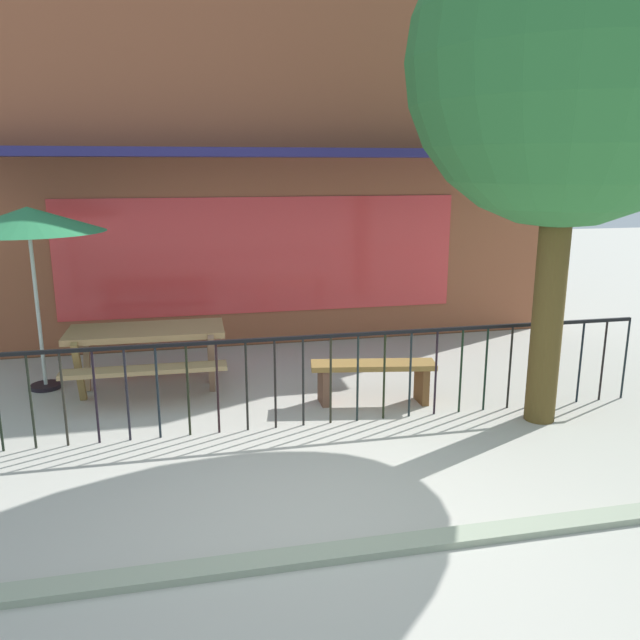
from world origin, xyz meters
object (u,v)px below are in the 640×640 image
Objects in this scene: patio_umbrella at (28,221)px; patio_bench at (373,373)px; street_tree at (570,64)px; picnic_table_left at (147,342)px.

patio_bench is (3.75, -1.31, -1.67)m from patio_umbrella.
picnic_table_left is at bearing 156.48° from street_tree.
street_tree is at bearing -23.52° from picnic_table_left.
patio_bench is at bearing -20.68° from picnic_table_left.
patio_umbrella reaches higher than patio_bench.
patio_bench is 0.28× the size of street_tree.
picnic_table_left is 0.35× the size of street_tree.
picnic_table_left is 0.83× the size of patio_umbrella.
street_tree is (4.10, -1.79, 2.95)m from picnic_table_left.
street_tree reaches higher than patio_umbrella.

